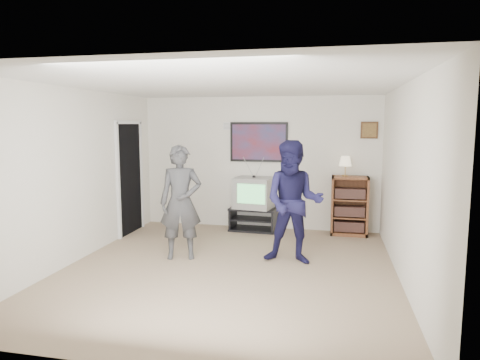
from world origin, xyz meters
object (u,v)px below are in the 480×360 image
at_px(crt_television, 254,193).
at_px(person_short, 294,202).
at_px(media_stand, 253,219).
at_px(person_tall, 181,202).
at_px(bookshelf, 349,206).

relative_size(crt_television, person_short, 0.38).
xyz_separation_m(media_stand, person_tall, (-0.75, -1.87, 0.63)).
bearing_deg(crt_television, media_stand, -171.78).
height_order(bookshelf, person_tall, person_tall).
bearing_deg(bookshelf, person_tall, -142.43).
bearing_deg(bookshelf, person_short, -115.36).
distance_m(bookshelf, person_tall, 3.16).
height_order(media_stand, bookshelf, bookshelf).
relative_size(media_stand, person_tall, 0.53).
relative_size(media_stand, crt_television, 1.33).
relative_size(person_tall, person_short, 0.96).
relative_size(media_stand, person_short, 0.51).
bearing_deg(media_stand, bookshelf, 4.86).
bearing_deg(bookshelf, media_stand, -178.36).
distance_m(crt_television, bookshelf, 1.75).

